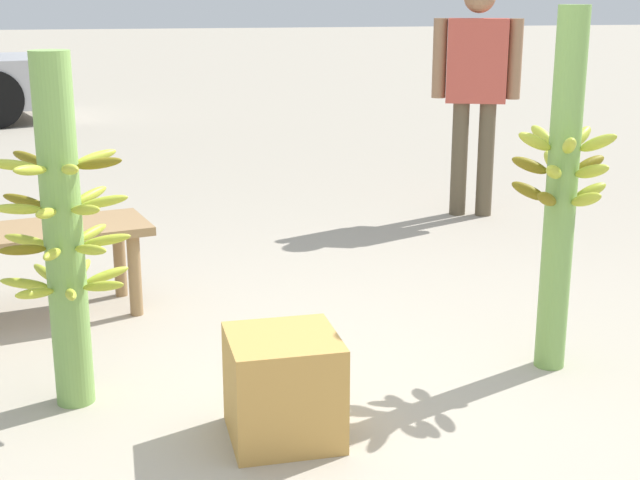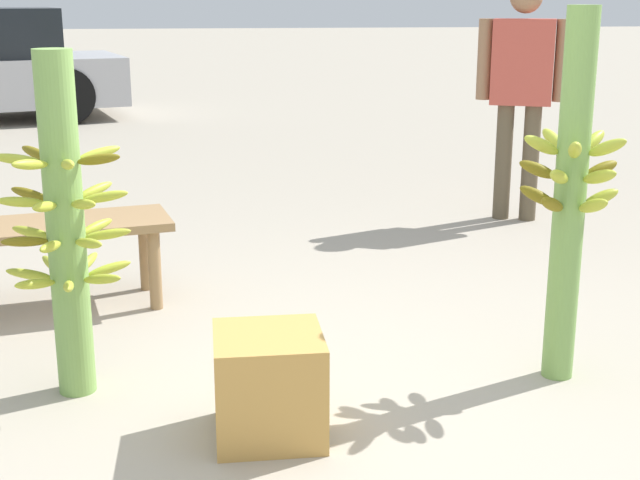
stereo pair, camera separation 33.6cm
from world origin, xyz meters
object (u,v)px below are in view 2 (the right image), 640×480
banana_stalk_center (570,195)px  market_bench (55,236)px  banana_stalk_left (66,226)px  produce_crate (269,385)px  vendor_person (522,80)px

banana_stalk_center → market_bench: 2.35m
banana_stalk_left → banana_stalk_center: 1.87m
banana_stalk_left → produce_crate: bearing=-32.4°
banana_stalk_center → produce_crate: banana_stalk_center is taller
banana_stalk_left → produce_crate: size_ratio=3.50×
vendor_person → banana_stalk_left: bearing=-114.8°
banana_stalk_center → banana_stalk_left: bearing=177.0°
market_bench → banana_stalk_left: bearing=-89.9°
banana_stalk_left → banana_stalk_center: bearing=-3.0°
banana_stalk_center → vendor_person: 2.60m
banana_stalk_left → market_bench: 1.02m
vendor_person → market_bench: vendor_person is taller
banana_stalk_left → market_bench: bearing=102.2°
banana_stalk_center → vendor_person: size_ratio=0.92×
vendor_person → market_bench: (-2.76, -1.44, -0.57)m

